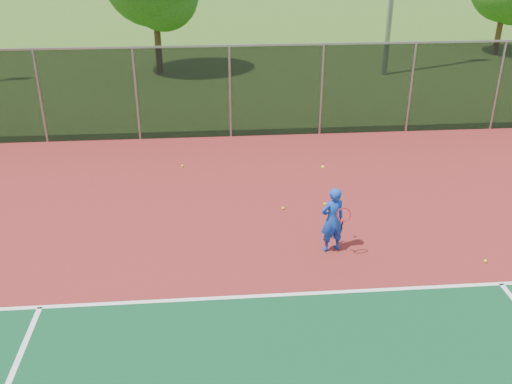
% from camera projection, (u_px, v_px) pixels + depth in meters
% --- Properties ---
extents(court_apron, '(30.00, 20.00, 0.02)m').
position_uv_depth(court_apron, '(421.00, 322.00, 10.35)').
color(court_apron, maroon).
rests_on(court_apron, ground).
extents(fence_back, '(30.00, 0.06, 3.03)m').
position_uv_depth(fence_back, '(322.00, 89.00, 18.64)').
color(fence_back, black).
rests_on(fence_back, court_apron).
extents(tennis_player, '(0.62, 0.66, 1.98)m').
position_uv_depth(tennis_player, '(333.00, 220.00, 12.25)').
color(tennis_player, '#133CB5').
rests_on(tennis_player, court_apron).
extents(practice_ball_0, '(0.07, 0.07, 0.07)m').
position_uv_depth(practice_ball_0, '(325.00, 204.00, 14.51)').
color(practice_ball_0, yellow).
rests_on(practice_ball_0, court_apron).
extents(practice_ball_2, '(0.07, 0.07, 0.07)m').
position_uv_depth(practice_ball_2, '(283.00, 208.00, 14.29)').
color(practice_ball_2, yellow).
rests_on(practice_ball_2, court_apron).
extents(practice_ball_4, '(0.07, 0.07, 0.07)m').
position_uv_depth(practice_ball_4, '(485.00, 261.00, 12.09)').
color(practice_ball_4, yellow).
rests_on(practice_ball_4, court_apron).
extents(practice_ball_6, '(0.07, 0.07, 0.07)m').
position_uv_depth(practice_ball_6, '(182.00, 166.00, 16.72)').
color(practice_ball_6, yellow).
rests_on(practice_ball_6, court_apron).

